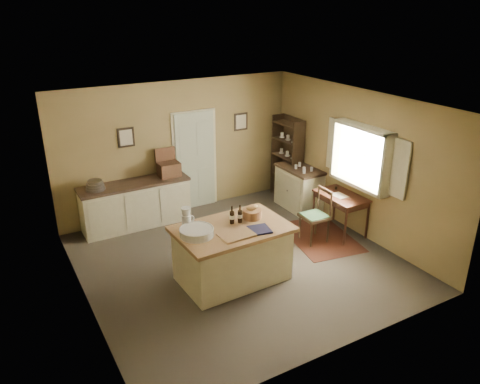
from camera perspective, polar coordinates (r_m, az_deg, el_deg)
The scene contains 16 objects.
ground at distance 8.05m, azimuth -0.11°, elevation -8.45°, with size 5.00×5.00×0.00m, color #4F463C.
wall_back at distance 9.58m, azimuth -7.54°, elevation 5.35°, with size 5.00×0.10×2.70m, color olive.
wall_front at distance 5.62m, azimuth 12.65°, elevation -7.79°, with size 5.00×0.10×2.70m, color olive.
wall_left at distance 6.68m, azimuth -19.15°, elevation -3.48°, with size 0.10×5.00×2.70m, color olive.
wall_right at distance 8.87m, azimuth 14.10°, elevation 3.46°, with size 0.10×5.00×2.70m, color olive.
ceiling at distance 7.06m, azimuth -0.13°, elevation 10.73°, with size 5.00×5.00×0.00m, color silver.
door at distance 9.77m, azimuth -5.49°, elevation 3.97°, with size 0.97×0.06×2.11m, color #A1A78E.
framed_prints at distance 9.53m, azimuth -6.48°, elevation 7.63°, with size 2.82×0.02×0.38m.
window at distance 8.62m, azimuth 14.75°, elevation 4.26°, with size 0.25×1.99×1.12m.
work_island at distance 7.35m, azimuth -1.02°, elevation -7.32°, with size 1.77×1.18×1.20m.
sideboard at distance 9.29m, azimuth -12.54°, elevation -1.28°, with size 2.10×0.60×1.18m.
rug at distance 8.94m, azimuth 9.68°, elevation -5.42°, with size 1.10×1.60×0.01m, color #432011.
writing_desk at distance 8.93m, azimuth 12.21°, elevation -0.90°, with size 0.61×0.99×0.82m.
desk_chair at distance 8.59m, azimuth 9.06°, elevation -2.97°, with size 0.45×0.45×0.97m, color #302115, non-canonical shape.
right_cabinet at distance 9.93m, azimuth 7.20°, elevation 0.52°, with size 0.59×1.06×0.99m.
shelving_unit at distance 10.33m, azimuth 5.94°, elevation 4.10°, with size 0.31×0.82×1.81m.
Camera 1 is at (-3.40, -6.01, 4.12)m, focal length 35.00 mm.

